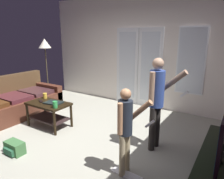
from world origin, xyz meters
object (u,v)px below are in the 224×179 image
Objects in this scene: flat_screen_tv at (224,131)px; cup_by_laptop at (45,96)px; coffee_table at (49,109)px; loose_keyboard at (126,174)px; cup_near_edge at (55,105)px; laptop_closed at (54,103)px; leather_couch at (12,104)px; person_child at (126,125)px; person_adult at (157,96)px; tv_stand at (218,171)px; tv_remote_black at (41,101)px; backpack at (14,148)px; floor_lamp at (45,47)px.

flat_screen_tv reaches higher than cup_by_laptop.
coffee_table is 0.76× the size of flat_screen_tv.
cup_near_edge is at bearing 167.63° from loose_keyboard.
laptop_closed is 3.02× the size of cup_by_laptop.
leather_couch is 1.19m from coffee_table.
person_child is at bearing 146.12° from loose_keyboard.
person_adult is at bearing 4.27° from cup_by_laptop.
flat_screen_tv is at bearing 114.47° from tv_stand.
tv_remote_black is (-2.24, 0.45, -0.20)m from person_child.
coffee_table is at bearing 2.72° from leather_couch.
tv_stand is 1.16m from loose_keyboard.
leather_couch reaches higher than cup_near_edge.
person_child is (-1.09, -0.41, 0.50)m from tv_stand.
backpack is at bearing -72.03° from coffee_table.
cup_by_laptop is 0.24m from tv_remote_black.
flat_screen_tv is 1.36m from loose_keyboard.
flat_screen_tv is 1.17m from person_child.
person_child is 2.68× the size of loose_keyboard.
loose_keyboard is 2.55m from cup_by_laptop.
person_child reaches higher than tv_remote_black.
tv_remote_black is at bearing -44.88° from floor_lamp.
cup_near_edge reaches higher than backpack.
backpack is at bearing -163.08° from person_child.
person_child is at bearing 17.33° from tv_remote_black.
cup_by_laptop is (-0.30, 0.18, 0.20)m from coffee_table.
person_adult is at bearing 0.42° from laptop_closed.
laptop_closed is (0.11, 0.04, 0.16)m from coffee_table.
leather_couch is 3.41m from person_adult.
tv_remote_black is at bearing -175.14° from laptop_closed.
leather_couch is 6.18× the size of laptop_closed.
floor_lamp reaches higher than coffee_table.
tv_stand is at bearing -23.36° from person_adult.
tv_remote_black is (-0.53, 0.10, -0.05)m from cup_near_edge.
floor_lamp is 3.28m from backpack.
tv_stand is 1.56× the size of flat_screen_tv.
leather_couch is at bearing -149.86° from tv_remote_black.
coffee_table is at bearing 166.71° from person_child.
flat_screen_tv is (4.32, -0.01, 0.45)m from leather_couch.
floor_lamp is at bearing 153.41° from loose_keyboard.
cup_near_edge is 0.54m from tv_remote_black.
tv_stand is 5.22× the size of laptop_closed.
cup_by_laptop is at bearing 154.80° from cup_near_edge.
laptop_closed reaches higher than tv_remote_black.
flat_screen_tv is at bearing 20.80° from person_child.
laptop_closed is (-0.22, 1.05, 0.42)m from backpack.
loose_keyboard is at bearing -7.91° from leather_couch.
person_child is at bearing -96.21° from person_adult.
loose_keyboard is (0.04, -0.03, -0.71)m from person_child.
person_adult reaches higher than backpack.
cup_by_laptop is at bearing 175.85° from tv_stand.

